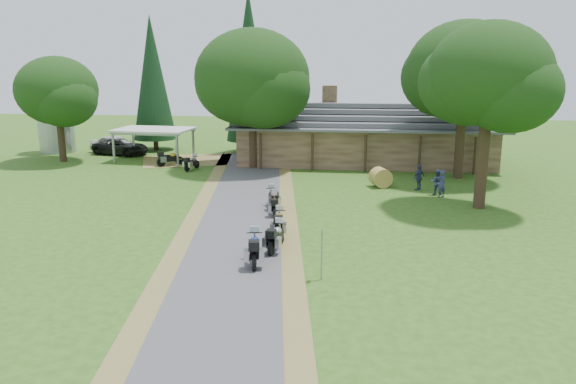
# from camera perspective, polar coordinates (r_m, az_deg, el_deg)

# --- Properties ---
(ground) EXTENTS (120.00, 120.00, 0.00)m
(ground) POSITION_cam_1_polar(r_m,az_deg,el_deg) (24.65, -5.76, -6.45)
(ground) COLOR #305217
(ground) RESTS_ON ground
(driveway) EXTENTS (51.95, 51.95, 0.00)m
(driveway) POSITION_cam_1_polar(r_m,az_deg,el_deg) (28.47, -5.00, -3.71)
(driveway) COLOR #404042
(driveway) RESTS_ON ground
(lodge) EXTENTS (21.40, 9.40, 4.90)m
(lodge) POSITION_cam_1_polar(r_m,az_deg,el_deg) (47.00, 7.82, 6.03)
(lodge) COLOR brown
(lodge) RESTS_ON ground
(silo) EXTENTS (3.19, 3.19, 6.38)m
(silo) POSITION_cam_1_polar(r_m,az_deg,el_deg) (55.54, -22.56, 7.02)
(silo) COLOR gray
(silo) RESTS_ON ground
(carport) EXTENTS (6.52, 4.64, 2.68)m
(carport) POSITION_cam_1_polar(r_m,az_deg,el_deg) (48.57, -13.43, 4.71)
(carport) COLOR silver
(carport) RESTS_ON ground
(car_white_sedan) EXTENTS (3.39, 6.28, 1.99)m
(car_white_sedan) POSITION_cam_1_polar(r_m,az_deg,el_deg) (53.62, -17.11, 4.89)
(car_white_sedan) COLOR silver
(car_white_sedan) RESTS_ON ground
(car_dark_suv) EXTENTS (3.63, 5.91, 2.11)m
(car_dark_suv) POSITION_cam_1_polar(r_m,az_deg,el_deg) (52.38, -16.64, 4.80)
(car_dark_suv) COLOR black
(car_dark_suv) RESTS_ON ground
(motorcycle_row_a) EXTENTS (1.01, 2.17, 1.43)m
(motorcycle_row_a) POSITION_cam_1_polar(r_m,az_deg,el_deg) (23.43, -3.43, -5.62)
(motorcycle_row_a) COLOR navy
(motorcycle_row_a) RESTS_ON ground
(motorcycle_row_b) EXTENTS (0.89, 2.01, 1.33)m
(motorcycle_row_b) POSITION_cam_1_polar(r_m,az_deg,el_deg) (25.03, -1.23, -4.47)
(motorcycle_row_b) COLOR #A6AAAE
(motorcycle_row_b) RESTS_ON ground
(motorcycle_row_c) EXTENTS (0.81, 2.02, 1.35)m
(motorcycle_row_c) POSITION_cam_1_polar(r_m,az_deg,el_deg) (27.07, -0.92, -3.06)
(motorcycle_row_c) COLOR #C18201
(motorcycle_row_c) RESTS_ON ground
(motorcycle_row_d) EXTENTS (0.78, 1.75, 1.16)m
(motorcycle_row_d) POSITION_cam_1_polar(r_m,az_deg,el_deg) (30.73, -1.39, -1.26)
(motorcycle_row_d) COLOR #C95525
(motorcycle_row_d) RESTS_ON ground
(motorcycle_row_e) EXTENTS (1.13, 1.95, 1.27)m
(motorcycle_row_e) POSITION_cam_1_polar(r_m,az_deg,el_deg) (32.14, -1.57, -0.50)
(motorcycle_row_e) COLOR black
(motorcycle_row_e) RESTS_ON ground
(motorcycle_carport_a) EXTENTS (1.94, 1.74, 1.35)m
(motorcycle_carport_a) POSITION_cam_1_polar(r_m,az_deg,el_deg) (45.90, -11.88, 3.46)
(motorcycle_carport_a) COLOR gold
(motorcycle_carport_a) RESTS_ON ground
(motorcycle_carport_b) EXTENTS (1.03, 1.83, 1.19)m
(motorcycle_carport_b) POSITION_cam_1_polar(r_m,az_deg,el_deg) (43.86, -9.74, 3.00)
(motorcycle_carport_b) COLOR slate
(motorcycle_carport_b) RESTS_ON ground
(person_a) EXTENTS (0.71, 0.66, 2.02)m
(person_a) POSITION_cam_1_polar(r_m,az_deg,el_deg) (35.76, 15.34, 1.06)
(person_a) COLOR #343C5E
(person_a) RESTS_ON ground
(person_b) EXTENTS (0.56, 0.43, 1.89)m
(person_b) POSITION_cam_1_polar(r_m,az_deg,el_deg) (36.40, 14.88, 1.20)
(person_b) COLOR #343C5E
(person_b) RESTS_ON ground
(person_c) EXTENTS (0.69, 0.69, 1.99)m
(person_c) POSITION_cam_1_polar(r_m,az_deg,el_deg) (37.36, 13.17, 1.67)
(person_c) COLOR #343C5E
(person_c) RESTS_ON ground
(hay_bale) EXTENTS (1.59, 1.52, 1.28)m
(hay_bale) POSITION_cam_1_polar(r_m,az_deg,el_deg) (37.89, 9.40, 1.46)
(hay_bale) COLOR olive
(hay_bale) RESTS_ON ground
(sign_post) EXTENTS (0.37, 0.06, 2.03)m
(sign_post) POSITION_cam_1_polar(r_m,az_deg,el_deg) (21.66, 3.44, -6.39)
(sign_post) COLOR gray
(sign_post) RESTS_ON ground
(oak_lodge_left) EXTENTS (8.75, 8.75, 11.21)m
(oak_lodge_left) POSITION_cam_1_polar(r_m,az_deg,el_deg) (43.57, -3.62, 9.73)
(oak_lodge_left) COLOR black
(oak_lodge_left) RESTS_ON ground
(oak_lodge_right) EXTENTS (8.06, 8.06, 12.22)m
(oak_lodge_right) POSITION_cam_1_polar(r_m,az_deg,el_deg) (41.43, 17.40, 9.68)
(oak_lodge_right) COLOR black
(oak_lodge_right) RESTS_ON ground
(oak_driveway) EXTENTS (6.74, 6.74, 12.18)m
(oak_driveway) POSITION_cam_1_polar(r_m,az_deg,el_deg) (33.12, 19.58, 8.72)
(oak_driveway) COLOR black
(oak_driveway) RESTS_ON ground
(oak_silo) EXTENTS (6.53, 6.53, 9.42)m
(oak_silo) POSITION_cam_1_polar(r_m,az_deg,el_deg) (50.05, -22.31, 8.21)
(oak_silo) COLOR black
(oak_silo) RESTS_ON ground
(cedar_near) EXTENTS (4.27, 4.27, 14.30)m
(cedar_near) POSITION_cam_1_polar(r_m,az_deg,el_deg) (51.16, -3.96, 11.99)
(cedar_near) COLOR black
(cedar_near) RESTS_ON ground
(cedar_far) EXTENTS (3.92, 3.92, 12.31)m
(cedar_far) POSITION_cam_1_polar(r_m,az_deg,el_deg) (53.98, -13.58, 10.67)
(cedar_far) COLOR black
(cedar_far) RESTS_ON ground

